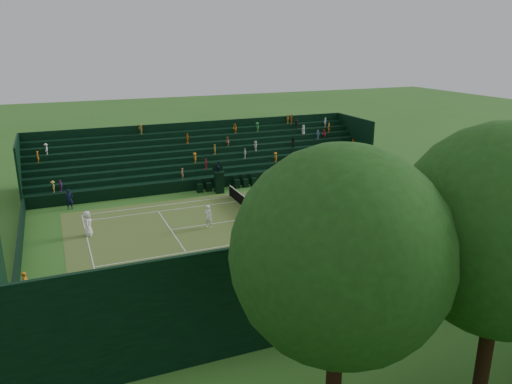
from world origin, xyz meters
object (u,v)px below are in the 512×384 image
at_px(tennis_net, 256,211).
at_px(player_near_west, 88,224).
at_px(player_near_east, 208,216).
at_px(player_far_west, 370,184).
at_px(umpire_chair, 219,179).
at_px(player_far_east, 328,203).

relative_size(tennis_net, player_near_west, 6.71).
relative_size(player_near_east, player_far_west, 1.04).
distance_m(umpire_chair, player_far_west, 12.91).
xyz_separation_m(umpire_chair, player_far_west, (5.12, 11.84, -0.38)).
height_order(tennis_net, player_far_east, player_far_east).
bearing_deg(umpire_chair, player_far_east, 34.25).
relative_size(player_far_west, player_far_east, 0.86).
bearing_deg(player_far_west, umpire_chair, -116.79).
bearing_deg(player_far_east, umpire_chair, 177.33).
bearing_deg(player_far_west, player_near_west, -91.31).
height_order(umpire_chair, player_far_west, umpire_chair).
height_order(player_near_west, player_far_west, player_near_west).
bearing_deg(umpire_chair, tennis_net, 4.14).
bearing_deg(player_near_east, tennis_net, -123.50).
xyz_separation_m(player_near_east, player_far_east, (0.84, 9.08, 0.09)).
bearing_deg(player_near_east, player_far_west, -122.70).
bearing_deg(player_near_west, player_near_east, -91.56).
relative_size(tennis_net, umpire_chair, 4.20).
height_order(tennis_net, umpire_chair, umpire_chair).
bearing_deg(player_far_west, player_far_east, -64.67).
bearing_deg(player_near_west, tennis_net, -84.98).
bearing_deg(player_far_east, player_far_west, 81.82).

